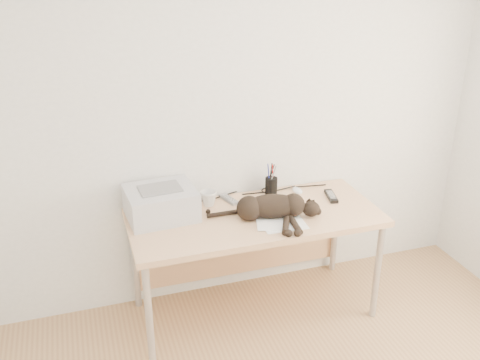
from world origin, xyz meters
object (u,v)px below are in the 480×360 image
object	(u,v)px
mug	(209,199)
printer	(161,203)
cat	(270,208)
pen_cup	(271,185)
mouse	(297,189)
desk	(251,227)

from	to	relation	value
mug	printer	bearing A→B (deg)	-169.63
printer	mug	size ratio (longest dim) A/B	4.11
cat	mug	world-z (taller)	cat
pen_cup	cat	bearing A→B (deg)	-112.43
mug	pen_cup	bearing A→B (deg)	6.15
mug	cat	bearing A→B (deg)	-42.03
mug	pen_cup	size ratio (longest dim) A/B	0.50
printer	mouse	size ratio (longest dim) A/B	4.21
pen_cup	printer	bearing A→B (deg)	-172.09
cat	mouse	bearing A→B (deg)	57.93
pen_cup	mouse	size ratio (longest dim) A/B	2.04
pen_cup	mouse	xyz separation A→B (m)	(0.19, -0.02, -0.04)
mug	pen_cup	world-z (taller)	pen_cup
mug	mouse	bearing A→B (deg)	2.32
cat	mouse	distance (m)	0.46
cat	desk	bearing A→B (deg)	129.50
printer	cat	bearing A→B (deg)	-19.56
cat	pen_cup	world-z (taller)	pen_cup
pen_cup	desk	bearing A→B (deg)	-139.02
desk	mouse	xyz separation A→B (m)	(0.40, 0.16, 0.15)
mouse	mug	bearing A→B (deg)	-177.88
desk	cat	xyz separation A→B (m)	(0.07, -0.15, 0.20)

